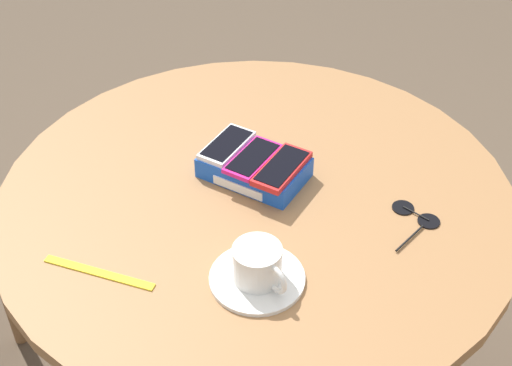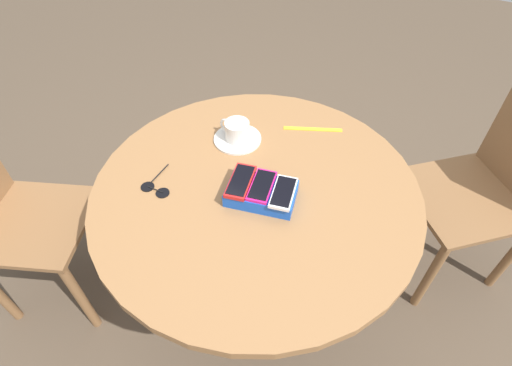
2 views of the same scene
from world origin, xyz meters
TOP-DOWN VIEW (x-y plane):
  - round_table at (0.00, 0.00)m, footprint 1.02×1.02m
  - phone_box at (-0.04, 0.03)m, footprint 0.23×0.17m
  - phone_white at (-0.10, 0.02)m, footprint 0.09×0.14m
  - phone_magenta at (-0.03, 0.03)m, footprint 0.09×0.14m
  - phone_red at (0.03, 0.04)m, footprint 0.09×0.15m
  - saucer at (0.17, -0.17)m, footprint 0.16×0.16m
  - coffee_cup at (0.17, -0.17)m, footprint 0.12×0.08m
  - lanyard_strap at (-0.04, -0.35)m, footprint 0.20×0.10m
  - sunglasses at (0.27, 0.15)m, footprint 0.10×0.13m

SIDE VIEW (x-z plane):
  - round_table at x=0.00m, z-range 0.24..0.96m
  - lanyard_strap at x=-0.04m, z-range 0.71..0.72m
  - sunglasses at x=0.27m, z-range 0.71..0.72m
  - saucer at x=0.17m, z-range 0.71..0.72m
  - phone_box at x=-0.04m, z-range 0.71..0.76m
  - coffee_cup at x=0.17m, z-range 0.72..0.79m
  - phone_magenta at x=-0.03m, z-range 0.76..0.77m
  - phone_white at x=-0.10m, z-range 0.76..0.77m
  - phone_red at x=0.03m, z-range 0.76..0.77m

